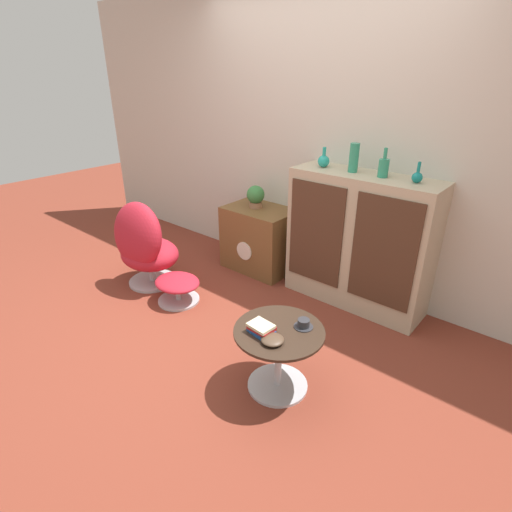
{
  "coord_description": "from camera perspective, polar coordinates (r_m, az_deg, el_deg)",
  "views": [
    {
      "loc": [
        1.91,
        -1.75,
        1.88
      ],
      "look_at": [
        0.1,
        0.4,
        0.55
      ],
      "focal_mm": 28.0,
      "sensor_mm": 36.0,
      "label": 1
    }
  ],
  "objects": [
    {
      "name": "potted_plant",
      "position": [
        3.9,
        -0.06,
        8.58
      ],
      "size": [
        0.17,
        0.17,
        0.22
      ],
      "color": "#996B4C",
      "rests_on": "tv_console"
    },
    {
      "name": "book_stack",
      "position": [
        2.42,
        0.76,
        -10.29
      ],
      "size": [
        0.16,
        0.13,
        0.06
      ],
      "color": "#1E478C",
      "rests_on": "coffee_table"
    },
    {
      "name": "vase_inner_left",
      "position": [
        3.29,
        13.81,
        13.48
      ],
      "size": [
        0.07,
        0.07,
        0.22
      ],
      "color": "#2D8E6B",
      "rests_on": "sideboard"
    },
    {
      "name": "coffee_table",
      "position": [
        2.56,
        3.23,
        -13.47
      ],
      "size": [
        0.56,
        0.56,
        0.44
      ],
      "color": "#B7B7BC",
      "rests_on": "ground_plane"
    },
    {
      "name": "egg_chair",
      "position": [
        3.8,
        -15.73,
        1.47
      ],
      "size": [
        0.62,
        0.57,
        0.84
      ],
      "color": "#B7B7BC",
      "rests_on": "ground_plane"
    },
    {
      "name": "ground_plane",
      "position": [
        3.21,
        -6.05,
        -10.76
      ],
      "size": [
        12.0,
        12.0,
        0.0
      ],
      "primitive_type": "plane",
      "color": "brown"
    },
    {
      "name": "wall_back",
      "position": [
        3.7,
        8.84,
        16.03
      ],
      "size": [
        6.4,
        0.06,
        2.6
      ],
      "color": "beige",
      "rests_on": "ground_plane"
    },
    {
      "name": "vase_rightmost",
      "position": [
        3.12,
        22.05,
        10.45
      ],
      "size": [
        0.08,
        0.08,
        0.15
      ],
      "color": "#147A75",
      "rests_on": "sideboard"
    },
    {
      "name": "teacup",
      "position": [
        2.49,
        6.81,
        -9.63
      ],
      "size": [
        0.12,
        0.12,
        0.05
      ],
      "color": "#2D2D33",
      "rests_on": "coffee_table"
    },
    {
      "name": "ottoman",
      "position": [
        3.56,
        -11.15,
        -4.13
      ],
      "size": [
        0.42,
        0.36,
        0.23
      ],
      "color": "#B7B7BC",
      "rests_on": "ground_plane"
    },
    {
      "name": "vase_leftmost",
      "position": [
        3.43,
        9.64,
        13.28
      ],
      "size": [
        0.1,
        0.1,
        0.16
      ],
      "color": "teal",
      "rests_on": "sideboard"
    },
    {
      "name": "sideboard",
      "position": [
        3.43,
        14.42,
        1.99
      ],
      "size": [
        1.19,
        0.41,
        1.13
      ],
      "color": "tan",
      "rests_on": "ground_plane"
    },
    {
      "name": "vase_inner_right",
      "position": [
        3.2,
        17.76,
        11.99
      ],
      "size": [
        0.08,
        0.08,
        0.22
      ],
      "color": "#2D8E6B",
      "rests_on": "sideboard"
    },
    {
      "name": "bowl",
      "position": [
        2.35,
        2.36,
        -11.84
      ],
      "size": [
        0.13,
        0.13,
        0.04
      ],
      "color": "#4C3828",
      "rests_on": "coffee_table"
    },
    {
      "name": "tv_console",
      "position": [
        4.02,
        0.53,
        2.46
      ],
      "size": [
        0.68,
        0.48,
        0.64
      ],
      "color": "brown",
      "rests_on": "ground_plane"
    }
  ]
}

